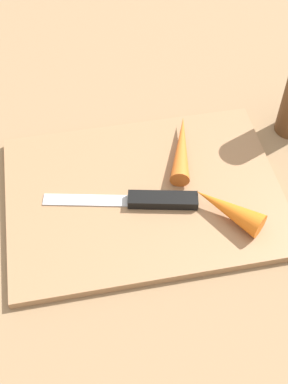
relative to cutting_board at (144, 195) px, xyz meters
name	(u,v)px	position (x,y,z in m)	size (l,w,h in m)	color
ground_plane	(144,198)	(0.00, 0.00, -0.01)	(1.40, 1.40, 0.00)	#8C6D4C
cutting_board	(144,195)	(0.00, 0.00, 0.00)	(0.36, 0.26, 0.01)	#99704C
knife	(152,200)	(-0.01, 0.02, 0.01)	(0.20, 0.06, 0.01)	#B7B7BC
carrot_short	(228,209)	(-0.10, 0.06, 0.02)	(0.03, 0.03, 0.09)	orange
carrot_long	(182,147)	(-0.06, -0.06, 0.02)	(0.03, 0.03, 0.12)	orange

